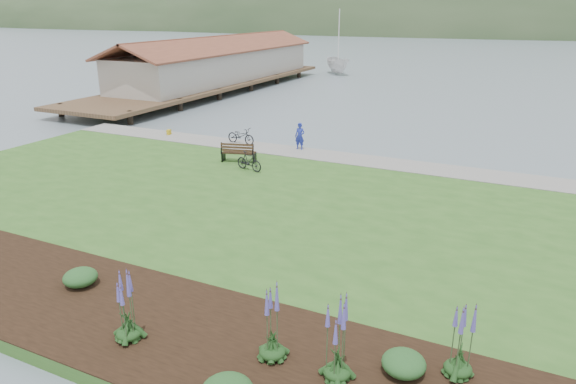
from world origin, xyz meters
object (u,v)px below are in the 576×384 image
(park_bench, at_px, (238,152))
(person, at_px, (300,134))
(bicycle_a, at_px, (241,136))
(sailboat, at_px, (338,74))

(park_bench, distance_m, person, 4.15)
(bicycle_a, distance_m, sailboat, 39.02)
(person, height_order, bicycle_a, person)
(park_bench, bearing_deg, bicycle_a, 103.05)
(park_bench, xyz_separation_m, sailboat, (-9.80, 41.57, -0.94))
(person, bearing_deg, park_bench, -119.39)
(bicycle_a, height_order, sailboat, sailboat)
(bicycle_a, bearing_deg, person, -78.83)
(park_bench, height_order, person, person)
(park_bench, distance_m, sailboat, 42.72)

